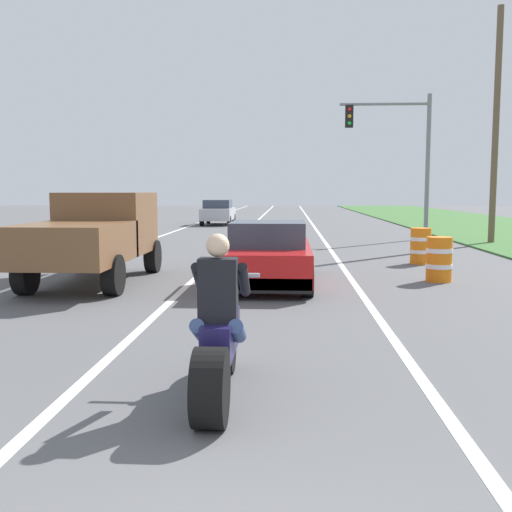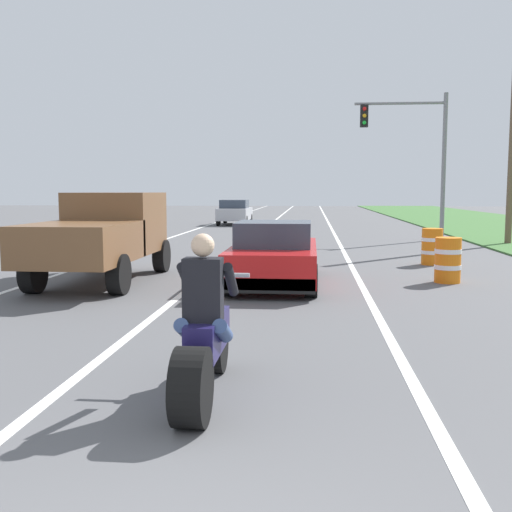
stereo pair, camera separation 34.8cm
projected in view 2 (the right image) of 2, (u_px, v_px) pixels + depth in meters
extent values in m
cube|color=white|center=(150.00, 244.00, 22.62)|extent=(0.14, 120.00, 0.01)
cube|color=white|center=(341.00, 246.00, 21.95)|extent=(0.14, 120.00, 0.01)
cube|color=white|center=(244.00, 245.00, 22.29)|extent=(0.14, 120.00, 0.01)
cylinder|color=black|center=(191.00, 387.00, 5.08)|extent=(0.28, 0.69, 0.69)
cylinder|color=black|center=(219.00, 345.00, 6.62)|extent=(0.12, 0.63, 0.63)
cube|color=#1E194C|center=(208.00, 334.00, 5.87)|extent=(0.28, 1.10, 0.36)
cylinder|color=#B2B2B7|center=(218.00, 314.00, 6.50)|extent=(0.08, 0.36, 0.73)
cylinder|color=#A5A5AA|center=(217.00, 275.00, 6.43)|extent=(0.70, 0.05, 0.05)
cube|color=black|center=(203.00, 290.00, 5.59)|extent=(0.36, 0.24, 0.60)
sphere|color=beige|center=(203.00, 245.00, 5.54)|extent=(0.22, 0.22, 0.22)
cylinder|color=#384C7A|center=(186.00, 330.00, 5.68)|extent=(0.14, 0.47, 0.32)
cylinder|color=black|center=(187.00, 279.00, 5.90)|extent=(0.10, 0.51, 0.40)
cylinder|color=#384C7A|center=(223.00, 331.00, 5.65)|extent=(0.14, 0.47, 0.32)
cylinder|color=black|center=(231.00, 280.00, 5.86)|extent=(0.10, 0.51, 0.40)
cube|color=red|center=(274.00, 260.00, 12.94)|extent=(1.80, 4.30, 0.64)
cube|color=#333D4C|center=(274.00, 234.00, 12.68)|extent=(1.56, 1.70, 0.52)
cube|color=black|center=(267.00, 285.00, 10.94)|extent=(1.76, 0.20, 0.28)
cylinder|color=black|center=(246.00, 260.00, 14.62)|extent=(0.24, 0.64, 0.64)
cylinder|color=black|center=(311.00, 261.00, 14.47)|extent=(0.24, 0.64, 0.64)
cylinder|color=black|center=(228.00, 279.00, 11.46)|extent=(0.24, 0.64, 0.64)
cylinder|color=black|center=(311.00, 281.00, 11.31)|extent=(0.24, 0.64, 0.64)
cube|color=brown|center=(117.00, 222.00, 14.09)|extent=(1.90, 2.10, 1.40)
cube|color=#333D4C|center=(121.00, 206.00, 14.40)|extent=(1.67, 0.29, 0.57)
cube|color=brown|center=(80.00, 243.00, 11.90)|extent=(1.90, 2.70, 0.80)
cylinder|color=black|center=(94.00, 255.00, 15.06)|extent=(0.28, 0.80, 0.80)
cylinder|color=black|center=(162.00, 256.00, 14.90)|extent=(0.28, 0.80, 0.80)
cylinder|color=black|center=(33.00, 273.00, 11.75)|extent=(0.28, 0.80, 0.80)
cylinder|color=black|center=(119.00, 274.00, 11.59)|extent=(0.28, 0.80, 0.80)
cylinder|color=gray|center=(444.00, 167.00, 24.49)|extent=(0.18, 0.18, 6.00)
cylinder|color=gray|center=(400.00, 103.00, 24.38)|extent=(3.68, 0.12, 0.12)
cube|color=black|center=(364.00, 116.00, 24.56)|extent=(0.32, 0.24, 0.90)
sphere|color=red|center=(365.00, 109.00, 24.40)|extent=(0.16, 0.16, 0.16)
sphere|color=orange|center=(364.00, 116.00, 24.43)|extent=(0.16, 0.16, 0.16)
sphere|color=green|center=(364.00, 123.00, 24.46)|extent=(0.16, 0.16, 0.16)
cylinder|color=orange|center=(448.00, 260.00, 13.12)|extent=(0.56, 0.56, 1.00)
cylinder|color=white|center=(448.00, 251.00, 13.09)|extent=(0.58, 0.58, 0.10)
cylinder|color=white|center=(448.00, 267.00, 13.13)|extent=(0.58, 0.58, 0.10)
cylinder|color=orange|center=(432.00, 247.00, 16.33)|extent=(0.56, 0.56, 1.00)
cylinder|color=white|center=(432.00, 239.00, 16.31)|extent=(0.58, 0.58, 0.10)
cylinder|color=white|center=(432.00, 252.00, 16.34)|extent=(0.58, 0.58, 0.10)
cube|color=#B2B2B7|center=(235.00, 214.00, 36.02)|extent=(1.76, 4.00, 0.70)
cube|color=#333D4C|center=(234.00, 204.00, 35.76)|extent=(1.56, 2.00, 0.50)
cylinder|color=black|center=(225.00, 219.00, 37.52)|extent=(0.20, 0.60, 0.60)
cylinder|color=black|center=(250.00, 219.00, 37.37)|extent=(0.20, 0.60, 0.60)
cylinder|color=black|center=(218.00, 221.00, 34.75)|extent=(0.20, 0.60, 0.60)
cylinder|color=black|center=(245.00, 221.00, 34.60)|extent=(0.20, 0.60, 0.60)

